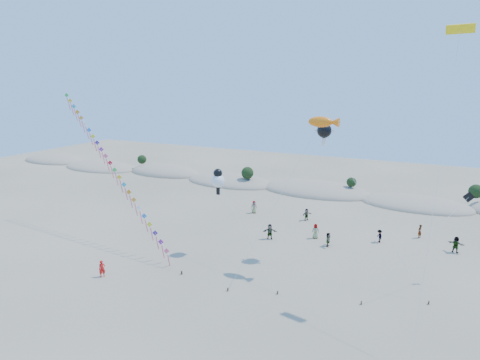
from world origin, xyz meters
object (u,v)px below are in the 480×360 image
at_px(kite_train, 111,165).
at_px(fish_kite, 324,122).
at_px(flyer_foreground, 102,269).
at_px(parafoil_kite, 459,38).

relative_size(kite_train, fish_kite, 1.57).
bearing_deg(fish_kite, flyer_foreground, -149.29).
distance_m(kite_train, parafoil_kite, 36.54).
bearing_deg(parafoil_kite, fish_kite, 169.23).
bearing_deg(kite_train, flyer_foreground, -54.60).
distance_m(fish_kite, parafoil_kite, 12.39).
xyz_separation_m(fish_kite, parafoil_kite, (10.22, -1.94, 6.73)).
xyz_separation_m(kite_train, parafoil_kite, (34.36, 0.28, 12.42)).
height_order(kite_train, fish_kite, kite_train).
height_order(kite_train, parafoil_kite, parafoil_kite).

